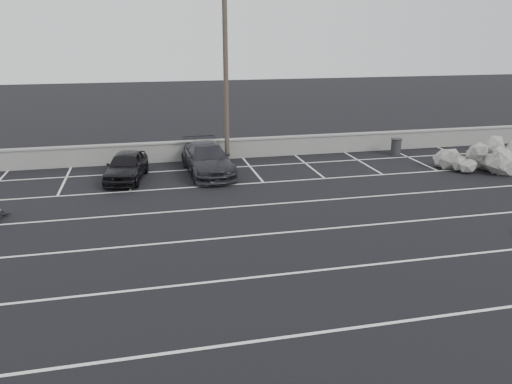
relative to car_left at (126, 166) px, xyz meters
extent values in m
plane|color=black|center=(5.14, -10.92, -0.67)|extent=(120.00, 120.00, 0.00)
cube|color=gray|center=(5.14, 3.08, -0.17)|extent=(50.00, 0.35, 1.00)
cube|color=gray|center=(5.14, 3.08, 0.35)|extent=(50.00, 0.45, 0.08)
cube|color=silver|center=(5.14, -13.92, -0.67)|extent=(36.00, 0.10, 0.01)
cube|color=silver|center=(5.14, -10.92, -0.67)|extent=(36.00, 0.10, 0.01)
cube|color=silver|center=(5.14, -7.92, -0.67)|extent=(36.00, 0.10, 0.01)
cube|color=silver|center=(5.14, -4.92, -0.67)|extent=(36.00, 0.10, 0.01)
cube|color=silver|center=(5.14, -1.92, -0.67)|extent=(36.00, 0.10, 0.01)
cube|color=silver|center=(5.14, 1.08, -0.67)|extent=(36.00, 0.10, 0.01)
cube|color=silver|center=(-2.86, 0.58, -0.67)|extent=(0.10, 5.00, 0.01)
cube|color=silver|center=(0.14, 0.58, -0.67)|extent=(0.10, 5.00, 0.01)
cube|color=silver|center=(3.14, 0.58, -0.67)|extent=(0.10, 5.00, 0.01)
cube|color=silver|center=(6.14, 0.58, -0.67)|extent=(0.10, 5.00, 0.01)
cube|color=silver|center=(9.14, 0.58, -0.67)|extent=(0.10, 5.00, 0.01)
cube|color=silver|center=(12.14, 0.58, -0.67)|extent=(0.10, 5.00, 0.01)
cube|color=silver|center=(15.14, 0.58, -0.67)|extent=(0.10, 5.00, 0.01)
cube|color=silver|center=(18.14, 0.58, -0.67)|extent=(0.10, 5.00, 0.01)
imported|color=black|center=(0.00, 0.00, 0.00)|extent=(2.30, 4.16, 1.34)
imported|color=#25262B|center=(3.84, 0.20, 0.06)|extent=(2.36, 5.15, 1.46)
cylinder|color=#4C4238|center=(5.17, 2.28, 4.11)|extent=(0.26, 0.26, 9.57)
cylinder|color=#292A2C|center=(14.70, 1.69, -0.22)|extent=(0.71, 0.71, 0.90)
cylinder|color=#292A2C|center=(14.70, 1.69, 0.25)|extent=(0.79, 0.79, 0.05)
camera|label=1|loc=(0.87, -23.32, 5.97)|focal=35.00mm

